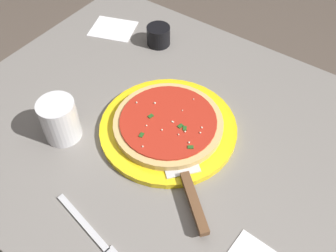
{
  "coord_description": "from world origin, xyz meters",
  "views": [
    {
      "loc": [
        0.31,
        -0.44,
        1.38
      ],
      "look_at": [
        0.0,
        -0.0,
        0.75
      ],
      "focal_mm": 40.57,
      "sensor_mm": 36.0,
      "label": 1
    }
  ],
  "objects_px": {
    "pizza_server": "(188,185)",
    "pizza": "(168,125)",
    "napkin_loose_left": "(113,29)",
    "fork": "(92,233)",
    "serving_plate": "(168,130)",
    "cup_tall_drink": "(60,120)",
    "cup_small_sauce": "(158,36)"
  },
  "relations": [
    {
      "from": "pizza_server",
      "to": "pizza",
      "type": "bearing_deg",
      "value": 139.81
    },
    {
      "from": "napkin_loose_left",
      "to": "fork",
      "type": "height_order",
      "value": "fork"
    },
    {
      "from": "serving_plate",
      "to": "pizza",
      "type": "height_order",
      "value": "pizza"
    },
    {
      "from": "pizza",
      "to": "napkin_loose_left",
      "type": "bearing_deg",
      "value": 147.74
    },
    {
      "from": "cup_tall_drink",
      "to": "fork",
      "type": "relative_size",
      "value": 0.52
    },
    {
      "from": "serving_plate",
      "to": "pizza_server",
      "type": "xyz_separation_m",
      "value": [
        0.12,
        -0.1,
        0.01
      ]
    },
    {
      "from": "serving_plate",
      "to": "cup_tall_drink",
      "type": "relative_size",
      "value": 3.15
    },
    {
      "from": "cup_small_sauce",
      "to": "napkin_loose_left",
      "type": "relative_size",
      "value": 0.52
    },
    {
      "from": "napkin_loose_left",
      "to": "fork",
      "type": "relative_size",
      "value": 0.65
    },
    {
      "from": "pizza",
      "to": "fork",
      "type": "xyz_separation_m",
      "value": [
        0.02,
        -0.27,
        -0.02
      ]
    },
    {
      "from": "cup_small_sauce",
      "to": "pizza_server",
      "type": "bearing_deg",
      "value": -46.82
    },
    {
      "from": "pizza_server",
      "to": "fork",
      "type": "height_order",
      "value": "pizza_server"
    },
    {
      "from": "serving_plate",
      "to": "pizza",
      "type": "relative_size",
      "value": 1.26
    },
    {
      "from": "napkin_loose_left",
      "to": "cup_tall_drink",
      "type": "bearing_deg",
      "value": -64.95
    },
    {
      "from": "napkin_loose_left",
      "to": "fork",
      "type": "bearing_deg",
      "value": -52.86
    },
    {
      "from": "cup_tall_drink",
      "to": "cup_small_sauce",
      "type": "relative_size",
      "value": 1.52
    },
    {
      "from": "pizza",
      "to": "pizza_server",
      "type": "distance_m",
      "value": 0.15
    },
    {
      "from": "napkin_loose_left",
      "to": "pizza",
      "type": "bearing_deg",
      "value": -32.26
    },
    {
      "from": "pizza",
      "to": "pizza_server",
      "type": "relative_size",
      "value": 1.22
    },
    {
      "from": "serving_plate",
      "to": "cup_small_sauce",
      "type": "bearing_deg",
      "value": 129.97
    },
    {
      "from": "pizza_server",
      "to": "fork",
      "type": "xyz_separation_m",
      "value": [
        -0.09,
        -0.18,
        -0.02
      ]
    },
    {
      "from": "serving_plate",
      "to": "pizza",
      "type": "xyz_separation_m",
      "value": [
        0.0,
        -0.0,
        0.02
      ]
    },
    {
      "from": "pizza",
      "to": "fork",
      "type": "relative_size",
      "value": 1.29
    },
    {
      "from": "pizza_server",
      "to": "fork",
      "type": "bearing_deg",
      "value": -117.75
    },
    {
      "from": "serving_plate",
      "to": "fork",
      "type": "height_order",
      "value": "serving_plate"
    },
    {
      "from": "pizza_server",
      "to": "serving_plate",
      "type": "bearing_deg",
      "value": 139.81
    },
    {
      "from": "fork",
      "to": "cup_tall_drink",
      "type": "bearing_deg",
      "value": 146.67
    },
    {
      "from": "serving_plate",
      "to": "pizza_server",
      "type": "height_order",
      "value": "pizza_server"
    },
    {
      "from": "cup_tall_drink",
      "to": "cup_small_sauce",
      "type": "bearing_deg",
      "value": 93.14
    },
    {
      "from": "pizza_server",
      "to": "cup_small_sauce",
      "type": "bearing_deg",
      "value": 133.18
    },
    {
      "from": "cup_tall_drink",
      "to": "napkin_loose_left",
      "type": "relative_size",
      "value": 0.79
    },
    {
      "from": "cup_tall_drink",
      "to": "napkin_loose_left",
      "type": "bearing_deg",
      "value": 115.05
    }
  ]
}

